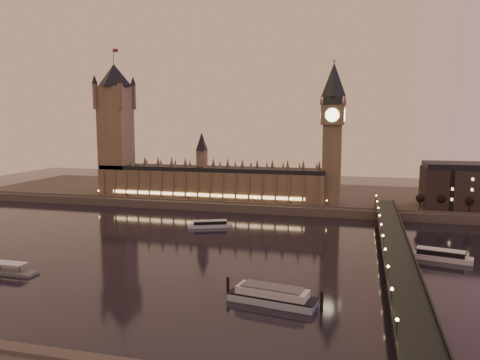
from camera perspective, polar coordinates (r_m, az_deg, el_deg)
The scene contains 12 objects.
ground at distance 245.75m, azimuth -3.79°, elevation -8.65°, with size 700.00×700.00×0.00m, color black.
far_embankment at distance 396.83m, azimuth 7.95°, elevation -2.09°, with size 560.00×130.00×6.00m, color #423D35.
palace_of_westminster at distance 366.60m, azimuth -3.78°, elevation 0.14°, with size 180.00×26.62×52.00m.
victoria_tower at distance 396.39m, azimuth -14.93°, elevation 6.84°, with size 31.68×31.68×118.00m.
big_ben at distance 345.54m, azimuth 11.24°, elevation 6.60°, with size 17.68×17.68×104.00m.
westminster_bridge at distance 232.93m, azimuth 18.35°, elevation -8.51°, with size 13.20×260.00×15.30m.
bare_tree_0 at distance 339.36m, azimuth 21.24°, elevation -2.09°, with size 5.87×5.87×11.93m.
bare_tree_1 at distance 341.35m, azimuth 23.66°, elevation -2.16°, with size 5.87×5.87×11.93m.
bare_tree_2 at distance 343.94m, azimuth 26.04°, elevation -2.22°, with size 5.87×5.87×11.93m.
cruise_boat_a at distance 297.79m, azimuth -3.67°, elevation -5.40°, with size 28.12×16.43×4.47m.
cruise_boat_b at distance 249.59m, azimuth 23.26°, elevation -8.43°, with size 29.82×13.57×5.34m.
moored_barge at distance 178.86m, azimuth 3.95°, elevation -13.88°, with size 37.75×14.63×7.01m.
Camera 1 is at (75.40, -223.87, 67.76)m, focal length 35.00 mm.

